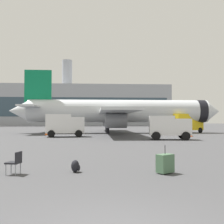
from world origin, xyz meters
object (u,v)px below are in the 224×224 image
rolling_suitcase (165,163)px  gate_chair (15,161)px  fuel_truck (186,123)px  traveller_backpack (76,166)px  safety_cone_far (46,133)px  safety_cone_outer (191,133)px  airplane_at_gate (118,111)px  service_truck (65,124)px  safety_cone_near (178,131)px  cargo_van (169,126)px  safety_cone_mid (164,130)px

rolling_suitcase → gate_chair: (-5.75, 0.18, 0.11)m
fuel_truck → traveller_backpack: fuel_truck is taller
gate_chair → rolling_suitcase: bearing=-1.8°
fuel_truck → safety_cone_far: fuel_truck is taller
safety_cone_outer → traveller_backpack: 26.43m
airplane_at_gate → fuel_truck: 11.69m
service_truck → gate_chair: service_truck is taller
safety_cone_near → safety_cone_far: (-21.67, -7.49, 0.01)m
airplane_at_gate → cargo_van: airplane_at_gate is taller
safety_cone_far → fuel_truck: bearing=13.1°
airplane_at_gate → gate_chair: (-6.78, -33.47, -3.16)m
service_truck → traveller_backpack: size_ratio=10.50×
airplane_at_gate → service_truck: airplane_at_gate is taller
fuel_truck → gate_chair: 37.75m
safety_cone_near → traveller_backpack: size_ratio=1.39×
service_truck → safety_cone_mid: bearing=40.9°
airplane_at_gate → gate_chair: size_ratio=41.40×
fuel_truck → safety_cone_near: bearing=106.0°
service_truck → gate_chair: size_ratio=5.86×
service_truck → gate_chair: 23.59m
safety_cone_near → safety_cone_far: safety_cone_far is taller
gate_chair → safety_cone_far: bearing=98.2°
airplane_at_gate → traveller_backpack: 33.65m
safety_cone_near → traveller_backpack: bearing=-113.7°
safety_cone_mid → rolling_suitcase: bearing=-104.9°
gate_chair → traveller_backpack: bearing=7.4°
safety_cone_near → rolling_suitcase: (-11.90, -35.47, 0.06)m
fuel_truck → airplane_at_gate: bearing=177.7°
safety_cone_mid → safety_cone_outer: bearing=-91.6°
safety_cone_outer → traveller_backpack: bearing=-120.1°
safety_cone_far → traveller_backpack: size_ratio=1.44×
safety_cone_mid → safety_cone_outer: size_ratio=0.95×
safety_cone_outer → rolling_suitcase: bearing=-112.7°
fuel_truck → safety_cone_mid: fuel_truck is taller
safety_cone_far → traveller_backpack: (6.28, -27.51, -0.11)m
safety_cone_outer → traveller_backpack: (-13.25, -22.86, -0.18)m
safety_cone_outer → rolling_suitcase: 25.30m
safety_cone_near → safety_cone_far: bearing=-160.9°
airplane_at_gate → cargo_van: 16.37m
fuel_truck → safety_cone_outer: bearing=-105.8°
fuel_truck → safety_cone_mid: bearing=114.7°
airplane_at_gate → rolling_suitcase: airplane_at_gate is taller
traveller_backpack → gate_chair: 2.30m
safety_cone_near → traveller_backpack: (-15.38, -35.00, -0.10)m
service_truck → safety_cone_near: 22.01m
rolling_suitcase → airplane_at_gate: bearing=88.2°
fuel_truck → gate_chair: (-18.30, -32.99, -1.27)m
airplane_at_gate → safety_cone_outer: (8.73, -10.31, -3.24)m
airplane_at_gate → safety_cone_near: 11.51m
cargo_van → safety_cone_outer: size_ratio=5.57×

